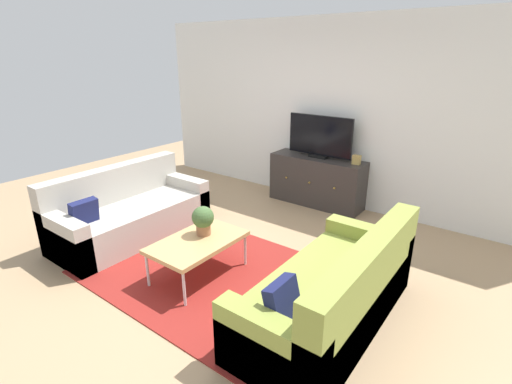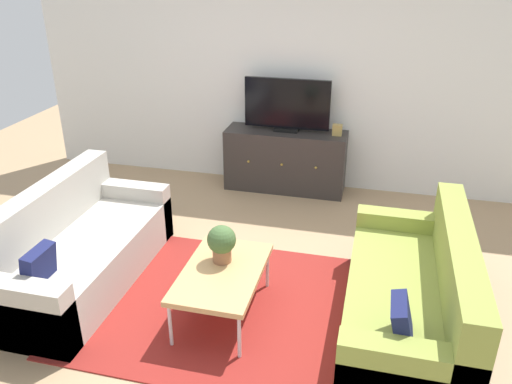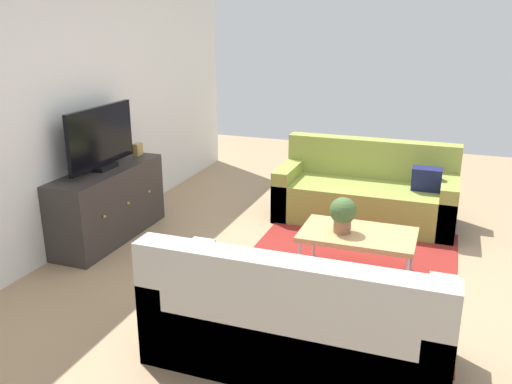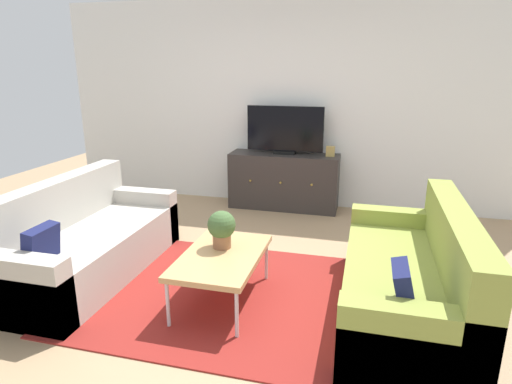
{
  "view_description": "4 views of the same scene",
  "coord_description": "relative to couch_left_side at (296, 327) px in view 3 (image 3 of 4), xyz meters",
  "views": [
    {
      "loc": [
        2.49,
        -2.63,
        2.21
      ],
      "look_at": [
        0.0,
        0.69,
        0.67
      ],
      "focal_mm": 26.44,
      "sensor_mm": 36.0,
      "label": 1
    },
    {
      "loc": [
        1.03,
        -3.46,
        2.66
      ],
      "look_at": [
        0.0,
        0.69,
        0.67
      ],
      "focal_mm": 36.26,
      "sensor_mm": 36.0,
      "label": 2
    },
    {
      "loc": [
        -4.37,
        -0.9,
        2.19
      ],
      "look_at": [
        0.0,
        0.69,
        0.67
      ],
      "focal_mm": 37.98,
      "sensor_mm": 36.0,
      "label": 3
    },
    {
      "loc": [
        1.02,
        -3.22,
        1.85
      ],
      "look_at": [
        0.0,
        0.69,
        0.67
      ],
      "focal_mm": 30.3,
      "sensor_mm": 36.0,
      "label": 4
    }
  ],
  "objects": [
    {
      "name": "mantel_clock",
      "position": [
        2.01,
        2.37,
        0.52
      ],
      "size": [
        0.11,
        0.07,
        0.13
      ],
      "primitive_type": "cube",
      "color": "tan",
      "rests_on": "tv_console"
    },
    {
      "name": "flat_screen_tv",
      "position": [
        1.41,
        2.39,
        0.76
      ],
      "size": [
        1.0,
        0.16,
        0.62
      ],
      "color": "black",
      "rests_on": "tv_console"
    },
    {
      "name": "couch_left_side",
      "position": [
        0.0,
        0.0,
        0.0
      ],
      "size": [
        0.85,
        1.92,
        0.86
      ],
      "color": "#B2ADA3",
      "rests_on": "ground_plane"
    },
    {
      "name": "area_rug",
      "position": [
        1.44,
        -0.05,
        -0.28
      ],
      "size": [
        2.5,
        1.9,
        0.01
      ],
      "primitive_type": "cube",
      "color": "maroon",
      "rests_on": "ground_plane"
    },
    {
      "name": "tv_console",
      "position": [
        1.41,
        2.37,
        0.08
      ],
      "size": [
        1.43,
        0.47,
        0.74
      ],
      "color": "#332D2B",
      "rests_on": "ground_plane"
    },
    {
      "name": "coffee_table",
      "position": [
        1.4,
        -0.15,
        0.1
      ],
      "size": [
        0.6,
        0.97,
        0.42
      ],
      "color": "tan",
      "rests_on": "ground_plane"
    },
    {
      "name": "potted_plant",
      "position": [
        1.36,
        -0.02,
        0.3
      ],
      "size": [
        0.23,
        0.23,
        0.31
      ],
      "color": "#936042",
      "rests_on": "coffee_table"
    },
    {
      "name": "couch_right_side",
      "position": [
        2.88,
        0.0,
        0.0
      ],
      "size": [
        0.85,
        1.92,
        0.86
      ],
      "color": "olive",
      "rests_on": "ground_plane"
    },
    {
      "name": "ground_plane",
      "position": [
        1.44,
        0.1,
        -0.29
      ],
      "size": [
        10.0,
        10.0,
        0.0
      ],
      "primitive_type": "plane",
      "color": "tan"
    },
    {
      "name": "wall_back",
      "position": [
        1.44,
        2.65,
        1.06
      ],
      "size": [
        6.4,
        0.12,
        2.7
      ],
      "primitive_type": "cube",
      "color": "white",
      "rests_on": "ground_plane"
    }
  ]
}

